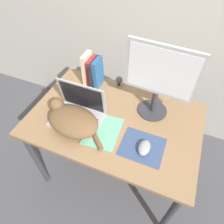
# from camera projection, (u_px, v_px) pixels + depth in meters

# --- Properties ---
(ground_plane) EXTENTS (12.00, 12.00, 0.00)m
(ground_plane) POSITION_uv_depth(u_px,v_px,m) (97.00, 207.00, 1.65)
(ground_plane) COLOR #4C4C51
(desk) EXTENTS (1.13, 0.75, 0.73)m
(desk) POSITION_uv_depth(u_px,v_px,m) (114.00, 126.00, 1.40)
(desk) COLOR #93704C
(desk) RESTS_ON ground_plane
(laptop) EXTENTS (0.33, 0.23, 0.25)m
(laptop) POSITION_uv_depth(u_px,v_px,m) (79.00, 113.00, 1.31)
(laptop) COLOR #B7B7BC
(laptop) RESTS_ON desk
(cat) EXTENTS (0.45, 0.29, 0.13)m
(cat) POSITION_uv_depth(u_px,v_px,m) (72.00, 119.00, 1.26)
(cat) COLOR brown
(cat) RESTS_ON desk
(external_monitor) EXTENTS (0.43, 0.20, 0.50)m
(external_monitor) POSITION_uv_depth(u_px,v_px,m) (159.00, 78.00, 1.17)
(external_monitor) COLOR #333338
(external_monitor) RESTS_ON desk
(mousepad) EXTENTS (0.25, 0.22, 0.00)m
(mousepad) POSITION_uv_depth(u_px,v_px,m) (142.00, 147.00, 1.19)
(mousepad) COLOR #384C75
(mousepad) RESTS_ON desk
(computer_mouse) EXTENTS (0.07, 0.11, 0.04)m
(computer_mouse) POSITION_uv_depth(u_px,v_px,m) (144.00, 148.00, 1.16)
(computer_mouse) COLOR #99999E
(computer_mouse) RESTS_ON mousepad
(book_row) EXTENTS (0.13, 0.17, 0.25)m
(book_row) POSITION_uv_depth(u_px,v_px,m) (93.00, 71.00, 1.50)
(book_row) COLOR beige
(book_row) RESTS_ON desk
(notepad) EXTENTS (0.23, 0.28, 0.01)m
(notepad) POSITION_uv_depth(u_px,v_px,m) (103.00, 131.00, 1.26)
(notepad) COLOR #6BBC93
(notepad) RESTS_ON desk
(webcam) EXTENTS (0.05, 0.05, 0.08)m
(webcam) POSITION_uv_depth(u_px,v_px,m) (119.00, 80.00, 1.53)
(webcam) COLOR #232328
(webcam) RESTS_ON desk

